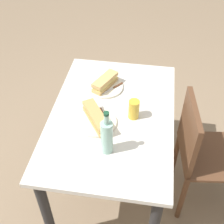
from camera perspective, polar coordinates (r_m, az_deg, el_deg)
ground_plane at (r=2.38m, az=0.00°, el=-13.16°), size 8.00×8.00×0.00m
dining_table at (r=1.90m, az=0.00°, el=-3.07°), size 1.10×0.74×0.73m
chair_far at (r=2.00m, az=16.37°, el=-7.09°), size 0.45×0.45×0.87m
plate_near at (r=2.01m, az=-1.29°, el=4.76°), size 0.23×0.23×0.01m
baguette_sandwich_near at (r=1.98m, az=-1.31°, el=5.70°), size 0.22×0.15×0.07m
knife_near at (r=1.98m, az=0.21°, el=4.60°), size 0.15×0.12×0.01m
plate_far at (r=1.76m, az=-2.94°, el=-1.98°), size 0.23×0.23×0.01m
baguette_sandwich_far at (r=1.73m, az=-2.99°, el=-1.01°), size 0.25×0.20×0.07m
knife_far at (r=1.78m, az=-1.48°, el=-0.97°), size 0.17×0.09×0.01m
water_bottle at (r=1.55m, az=-1.00°, el=-4.65°), size 0.06×0.06×0.28m
beer_glass at (r=1.76m, az=4.15°, el=0.44°), size 0.06×0.06×0.12m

